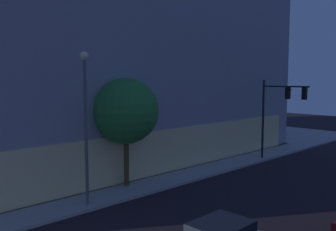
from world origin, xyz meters
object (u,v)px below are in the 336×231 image
at_px(modern_building, 59,43).
at_px(sidewalk_tree, 126,111).
at_px(traffic_light_far_corner, 280,104).
at_px(street_lamp_sidewalk, 85,109).

bearing_deg(modern_building, sidewalk_tree, -104.29).
xyz_separation_m(modern_building, traffic_light_far_corner, (9.02, -17.62, -5.28)).
bearing_deg(modern_building, street_lamp_sidewalk, -114.28).
distance_m(street_lamp_sidewalk, sidewalk_tree, 3.77).
bearing_deg(street_lamp_sidewalk, modern_building, 65.72).
xyz_separation_m(modern_building, sidewalk_tree, (-3.79, -14.90, -5.18)).
xyz_separation_m(street_lamp_sidewalk, sidewalk_tree, (3.52, 1.31, -0.39)).
relative_size(street_lamp_sidewalk, sidewalk_tree, 1.20).
bearing_deg(traffic_light_far_corner, sidewalk_tree, 168.02).
relative_size(modern_building, traffic_light_far_corner, 5.33).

